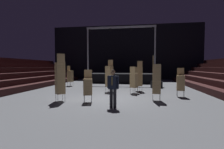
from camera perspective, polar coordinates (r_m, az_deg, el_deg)
name	(u,v)px	position (r m, az deg, el deg)	size (l,w,h in m)	color
ground_plane	(106,99)	(9.65, -2.08, -8.75)	(22.00, 30.00, 0.10)	#515459
arena_end_wall	(125,52)	(24.45, 4.45, 7.73)	(22.00, 0.30, 8.00)	black
stage_riser	(121,77)	(19.28, 3.32, -0.95)	(7.89, 3.18, 6.28)	black
man_with_tie	(113,86)	(7.38, 0.34, -4.14)	(0.57, 0.33, 1.75)	black
chair_stack_front_left	(109,76)	(12.07, -0.99, -0.48)	(0.57, 0.57, 2.39)	#B2B5BA
chair_stack_front_right	(62,78)	(14.82, -17.14, -1.14)	(0.61, 0.61, 1.79)	#B2B5BA
chair_stack_mid_left	(88,86)	(8.61, -8.46, -4.05)	(0.53, 0.53, 1.71)	#B2B5BA
chair_stack_mid_right	(70,76)	(16.32, -14.47, -0.46)	(0.55, 0.55, 1.96)	#B2B5BA
chair_stack_mid_centre	(134,80)	(11.54, 7.71, -1.90)	(0.60, 0.60, 1.88)	#B2B5BA
chair_stack_rear_left	(156,78)	(9.22, 15.32, -1.31)	(0.48, 0.48, 2.48)	#B2B5BA
chair_stack_rear_right	(181,82)	(10.89, 22.94, -2.60)	(0.50, 0.50, 1.79)	#B2B5BA
chair_stack_rear_centre	(139,76)	(12.62, 9.34, -0.56)	(0.58, 0.58, 2.31)	#B2B5BA
chair_stack_aisle_left	(60,78)	(9.21, -17.76, -1.09)	(0.62, 0.62, 2.56)	#B2B5BA
equipment_road_case	(156,85)	(14.83, 15.32, -3.42)	(0.90, 0.60, 0.61)	black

